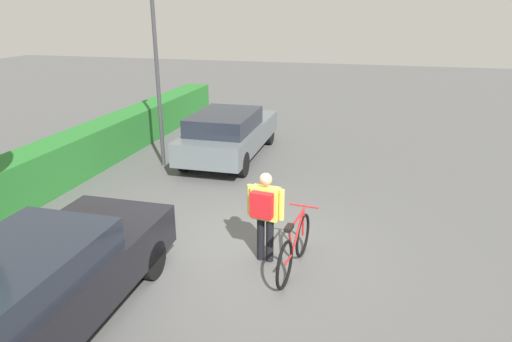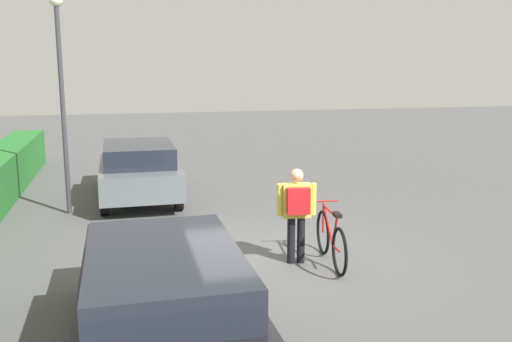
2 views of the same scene
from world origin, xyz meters
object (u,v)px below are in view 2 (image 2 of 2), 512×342
(bicycle, at_px, (331,240))
(street_lamp, at_px, (61,76))
(person_rider, at_px, (297,207))
(parked_car_far, at_px, (138,168))
(parked_car_near, at_px, (163,297))

(bicycle, height_order, street_lamp, street_lamp)
(bicycle, xyz_separation_m, person_rider, (0.16, 0.53, 0.53))
(parked_car_far, bearing_deg, bicycle, -152.05)
(parked_car_far, bearing_deg, person_rider, -156.01)
(parked_car_far, relative_size, person_rider, 2.86)
(parked_car_near, height_order, parked_car_far, parked_car_far)
(parked_car_far, xyz_separation_m, person_rider, (-5.25, -2.34, 0.20))
(bicycle, height_order, person_rider, person_rider)
(person_rider, bearing_deg, parked_car_near, 137.69)
(bicycle, relative_size, street_lamp, 0.38)
(parked_car_far, distance_m, street_lamp, 2.91)
(parked_car_far, xyz_separation_m, street_lamp, (-1.09, 1.54, 2.22))
(parked_car_near, distance_m, street_lamp, 7.24)
(parked_car_far, relative_size, bicycle, 2.53)
(parked_car_near, relative_size, street_lamp, 0.97)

